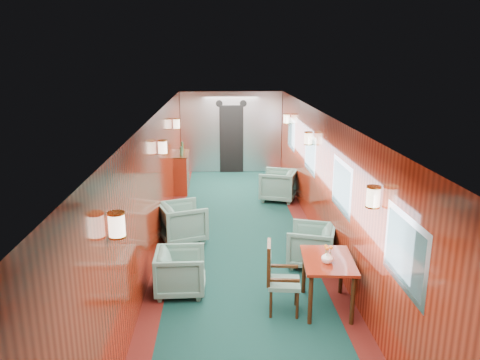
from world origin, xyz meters
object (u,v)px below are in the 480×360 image
(dining_table, at_px, (328,267))
(armchair_right_far, at_px, (278,185))
(armchair_right_near, at_px, (311,246))
(side_chair, at_px, (277,275))
(armchair_left_far, at_px, (183,222))
(credenza, at_px, (182,172))
(armchair_left_near, at_px, (181,272))

(dining_table, distance_m, armchair_right_far, 5.02)
(dining_table, height_order, armchair_right_near, dining_table)
(dining_table, bearing_deg, side_chair, -170.28)
(armchair_right_far, bearing_deg, armchair_left_far, -21.84)
(side_chair, xyz_separation_m, armchair_left_far, (-1.46, 2.61, -0.17))
(armchair_left_far, height_order, armchair_right_near, armchair_left_far)
(armchair_right_far, bearing_deg, armchair_right_near, 20.17)
(side_chair, bearing_deg, credenza, 112.66)
(credenza, bearing_deg, armchair_left_far, -85.73)
(side_chair, relative_size, armchair_right_far, 1.22)
(credenza, relative_size, armchair_left_near, 1.74)
(armchair_left_near, bearing_deg, dining_table, -105.59)
(armchair_left_near, bearing_deg, armchair_right_near, -69.05)
(dining_table, height_order, credenza, credenza)
(dining_table, distance_m, credenza, 6.43)
(side_chair, bearing_deg, dining_table, 11.82)
(credenza, distance_m, armchair_left_near, 5.44)
(credenza, bearing_deg, armchair_right_near, -61.75)
(credenza, bearing_deg, armchair_right_far, -21.63)
(side_chair, distance_m, armchair_right_far, 5.12)
(armchair_right_far, bearing_deg, armchair_left_near, -5.34)
(side_chair, distance_m, armchair_right_near, 1.63)
(dining_table, height_order, side_chair, side_chair)
(armchair_left_near, relative_size, armchair_right_near, 0.96)
(side_chair, relative_size, armchair_right_near, 1.32)
(armchair_right_near, distance_m, armchair_right_far, 3.64)
(credenza, bearing_deg, side_chair, -74.13)
(credenza, height_order, armchair_left_far, credenza)
(armchair_left_near, distance_m, armchair_right_far, 4.91)
(side_chair, distance_m, credenza, 6.26)
(credenza, relative_size, armchair_left_far, 1.57)
(armchair_right_near, bearing_deg, side_chair, -9.93)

